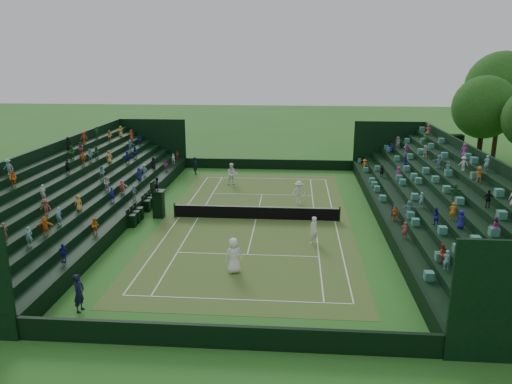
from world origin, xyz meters
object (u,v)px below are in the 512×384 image
Objects in this scene: player_near_west at (234,256)px; player_near_east at (313,230)px; player_far_west at (232,174)px; tennis_net at (256,212)px; player_far_east at (299,192)px; umpire_chair at (158,200)px.

player_near_west reaches higher than player_near_east.
player_near_east is 0.87× the size of player_far_west.
player_far_east is (2.99, 4.07, 0.37)m from tennis_net.
player_near_west is (6.45, -8.82, -0.28)m from umpire_chair.
player_far_east is at bearing -123.57° from player_near_east.
player_near_east is 8.35m from player_far_east.
umpire_chair is 10.93m from player_near_west.
umpire_chair reaches higher than player_near_east.
player_near_west reaches higher than player_far_east.
player_far_east is at bearing -126.76° from player_near_west.
player_far_east reaches higher than player_near_east.
player_far_east is (3.47, 12.90, -0.06)m from player_near_west.
player_far_east is (5.83, -5.31, -0.08)m from player_far_west.
player_far_east reaches higher than tennis_net.
tennis_net is 6.48× the size of player_far_east.
player_far_east is at bearing 53.71° from tennis_net.
umpire_chair is 11.57m from player_near_east.
umpire_chair is 10.73m from player_far_east.
player_near_west is (-0.48, -8.83, 0.44)m from tennis_net.
tennis_net is 5.07m from player_far_east.
player_near_west reaches higher than tennis_net.
umpire_chair is 1.52× the size of player_near_west.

